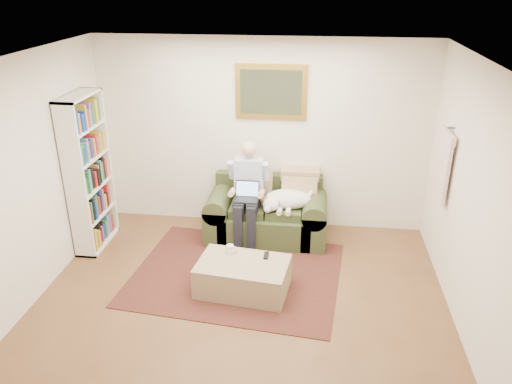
% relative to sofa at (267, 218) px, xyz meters
% --- Properties ---
extents(room_shell, '(4.51, 5.00, 2.61)m').
position_rel_sofa_xyz_m(room_shell, '(-0.12, -1.71, 1.02)').
color(room_shell, brown).
rests_on(room_shell, ground).
extents(rug, '(2.59, 2.16, 0.01)m').
position_rel_sofa_xyz_m(rug, '(-0.26, -0.98, -0.27)').
color(rug, '#322314').
rests_on(rug, room_shell).
extents(sofa, '(1.60, 0.81, 0.96)m').
position_rel_sofa_xyz_m(sofa, '(0.00, 0.00, 0.00)').
color(sofa, '#414B27').
rests_on(sofa, room_shell).
extents(seated_man, '(0.53, 0.75, 1.34)m').
position_rel_sofa_xyz_m(seated_man, '(-0.24, -0.15, 0.40)').
color(seated_man, '#8C98D8').
rests_on(seated_man, sofa).
extents(laptop, '(0.31, 0.25, 0.22)m').
position_rel_sofa_xyz_m(laptop, '(-0.24, -0.21, 0.43)').
color(laptop, black).
rests_on(laptop, seated_man).
extents(sleeping_dog, '(0.66, 0.41, 0.24)m').
position_rel_sofa_xyz_m(sleeping_dog, '(0.29, -0.08, 0.34)').
color(sleeping_dog, white).
rests_on(sleeping_dog, sofa).
extents(ottoman, '(1.07, 0.75, 0.36)m').
position_rel_sofa_xyz_m(ottoman, '(-0.13, -1.31, -0.09)').
color(ottoman, '#A0856B').
rests_on(ottoman, room_shell).
extents(coffee_mug, '(0.08, 0.08, 0.10)m').
position_rel_sofa_xyz_m(coffee_mug, '(-0.31, -1.11, 0.14)').
color(coffee_mug, white).
rests_on(coffee_mug, ottoman).
extents(tv_remote, '(0.05, 0.15, 0.02)m').
position_rel_sofa_xyz_m(tv_remote, '(0.11, -1.14, 0.10)').
color(tv_remote, black).
rests_on(tv_remote, ottoman).
extents(bookshelf, '(0.28, 0.80, 2.00)m').
position_rel_sofa_xyz_m(bookshelf, '(-2.22, -0.46, 0.72)').
color(bookshelf, white).
rests_on(bookshelf, room_shell).
extents(wall_mirror, '(0.94, 0.04, 0.72)m').
position_rel_sofa_xyz_m(wall_mirror, '(-0.00, 0.41, 1.62)').
color(wall_mirror, gold).
rests_on(wall_mirror, room_shell).
extents(hanging_shirt, '(0.06, 0.52, 0.90)m').
position_rel_sofa_xyz_m(hanging_shirt, '(2.07, -0.46, 1.07)').
color(hanging_shirt, beige).
rests_on(hanging_shirt, room_shell).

